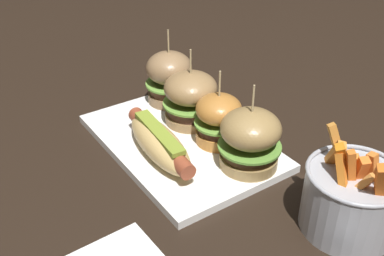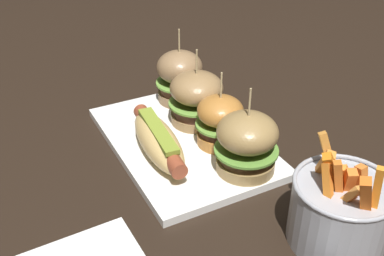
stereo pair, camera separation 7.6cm
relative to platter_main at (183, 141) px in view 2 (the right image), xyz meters
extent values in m
plane|color=black|center=(0.00, 0.00, -0.01)|extent=(3.00, 3.00, 0.00)
cube|color=white|center=(0.00, 0.00, 0.00)|extent=(0.35, 0.23, 0.01)
ellipsoid|color=tan|center=(0.02, -0.06, 0.03)|extent=(0.19, 0.07, 0.05)
cylinder|color=brown|center=(0.02, -0.06, 0.04)|extent=(0.20, 0.04, 0.03)
cube|color=olive|center=(0.02, -0.06, 0.05)|extent=(0.14, 0.04, 0.01)
cylinder|color=olive|center=(-0.13, 0.06, 0.02)|extent=(0.09, 0.09, 0.02)
cylinder|color=#502F1D|center=(-0.13, 0.06, 0.03)|extent=(0.08, 0.08, 0.02)
cylinder|color=#6B9E3D|center=(-0.13, 0.06, 0.05)|extent=(0.09, 0.09, 0.00)
ellipsoid|color=olive|center=(-0.13, 0.06, 0.08)|extent=(0.09, 0.09, 0.06)
cylinder|color=tan|center=(-0.13, 0.06, 0.12)|extent=(0.00, 0.00, 0.06)
cylinder|color=#957247|center=(-0.04, 0.05, 0.02)|extent=(0.09, 0.09, 0.02)
cylinder|color=#482D22|center=(-0.04, 0.05, 0.03)|extent=(0.09, 0.09, 0.02)
cylinder|color=#6B9E3D|center=(-0.04, 0.05, 0.05)|extent=(0.10, 0.10, 0.00)
ellipsoid|color=#957247|center=(-0.04, 0.05, 0.08)|extent=(0.10, 0.10, 0.06)
cylinder|color=tan|center=(-0.04, 0.05, 0.12)|extent=(0.00, 0.00, 0.06)
cylinder|color=#B47230|center=(0.04, 0.05, 0.02)|extent=(0.08, 0.08, 0.02)
cylinder|color=#3B2215|center=(0.04, 0.05, 0.03)|extent=(0.07, 0.07, 0.02)
cylinder|color=#6B9E3D|center=(0.04, 0.05, 0.04)|extent=(0.08, 0.08, 0.00)
ellipsoid|color=#B47230|center=(0.04, 0.05, 0.07)|extent=(0.08, 0.08, 0.05)
cylinder|color=tan|center=(0.04, 0.05, 0.11)|extent=(0.00, 0.00, 0.06)
cylinder|color=#9A7A47|center=(0.13, 0.05, 0.02)|extent=(0.09, 0.09, 0.02)
cylinder|color=#432D17|center=(0.13, 0.05, 0.03)|extent=(0.09, 0.09, 0.02)
cylinder|color=#609338|center=(0.13, 0.05, 0.04)|extent=(0.10, 0.10, 0.00)
ellipsoid|color=#9A7A47|center=(0.13, 0.05, 0.08)|extent=(0.10, 0.10, 0.06)
cylinder|color=tan|center=(0.13, 0.05, 0.12)|extent=(0.00, 0.00, 0.06)
cylinder|color=#A8AAB2|center=(0.30, 0.08, 0.04)|extent=(0.13, 0.13, 0.09)
torus|color=#A8AAB2|center=(0.30, 0.08, 0.08)|extent=(0.13, 0.13, 0.01)
cube|color=orange|center=(0.30, 0.09, 0.08)|extent=(0.02, 0.04, 0.07)
cube|color=orange|center=(0.30, 0.07, 0.09)|extent=(0.02, 0.03, 0.08)
cube|color=orange|center=(0.34, 0.09, 0.09)|extent=(0.01, 0.02, 0.09)
cube|color=orange|center=(0.26, 0.09, 0.09)|extent=(0.04, 0.03, 0.09)
cube|color=orange|center=(0.26, 0.08, 0.08)|extent=(0.05, 0.02, 0.08)
cube|color=orange|center=(0.30, 0.05, 0.08)|extent=(0.05, 0.02, 0.07)
cube|color=orange|center=(0.31, 0.09, 0.08)|extent=(0.02, 0.02, 0.07)
cube|color=orange|center=(0.30, 0.08, 0.08)|extent=(0.03, 0.03, 0.06)
cube|color=orange|center=(0.28, 0.08, 0.09)|extent=(0.02, 0.06, 0.08)
cube|color=orange|center=(0.31, 0.06, 0.08)|extent=(0.03, 0.03, 0.06)
cube|color=orange|center=(0.30, 0.08, 0.08)|extent=(0.03, 0.03, 0.07)
cube|color=orange|center=(0.34, 0.07, 0.09)|extent=(0.03, 0.05, 0.09)
camera|label=1|loc=(0.57, -0.36, 0.45)|focal=43.17mm
camera|label=2|loc=(0.61, -0.30, 0.45)|focal=43.17mm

